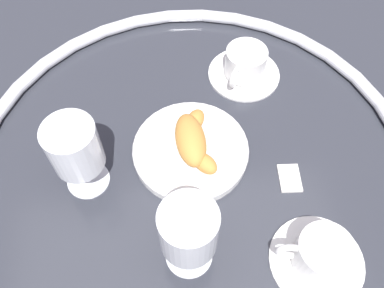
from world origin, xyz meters
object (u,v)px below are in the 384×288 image
(coffee_cup_far, at_px, (245,66))
(juice_glass_right, at_px, (75,150))
(juice_glass_left, at_px, (189,232))
(coffee_cup_near, at_px, (320,256))
(sugar_packet, at_px, (290,178))
(croissant_large, at_px, (194,140))
(pastry_plate, at_px, (192,150))

(coffee_cup_far, xyz_separation_m, juice_glass_right, (0.19, -0.29, 0.07))
(juice_glass_left, bearing_deg, coffee_cup_far, 155.59)
(coffee_cup_near, relative_size, juice_glass_left, 0.97)
(coffee_cup_far, xyz_separation_m, juice_glass_left, (0.33, -0.15, 0.07))
(juice_glass_right, relative_size, sugar_packet, 2.80)
(coffee_cup_near, distance_m, juice_glass_left, 0.19)
(croissant_large, bearing_deg, sugar_packet, 64.71)
(croissant_large, xyz_separation_m, juice_glass_left, (0.17, -0.03, 0.05))
(juice_glass_right, distance_m, sugar_packet, 0.34)
(juice_glass_right, bearing_deg, coffee_cup_far, 122.52)
(pastry_plate, height_order, coffee_cup_far, coffee_cup_far)
(coffee_cup_far, relative_size, juice_glass_left, 0.97)
(pastry_plate, relative_size, croissant_large, 1.40)
(croissant_large, relative_size, sugar_packet, 2.74)
(coffee_cup_near, distance_m, sugar_packet, 0.14)
(coffee_cup_near, xyz_separation_m, juice_glass_right, (-0.18, -0.32, 0.07))
(pastry_plate, height_order, sugar_packet, pastry_plate)
(coffee_cup_near, bearing_deg, juice_glass_right, -118.98)
(coffee_cup_near, xyz_separation_m, coffee_cup_far, (-0.37, -0.03, 0.00))
(sugar_packet, bearing_deg, juice_glass_left, -54.53)
(juice_glass_left, distance_m, juice_glass_right, 0.20)
(pastry_plate, height_order, croissant_large, croissant_large)
(coffee_cup_near, bearing_deg, pastry_plate, -143.79)
(coffee_cup_far, xyz_separation_m, sugar_packet, (0.23, 0.03, -0.02))
(pastry_plate, xyz_separation_m, juice_glass_right, (0.03, -0.17, 0.08))
(pastry_plate, height_order, juice_glass_right, juice_glass_right)
(coffee_cup_far, bearing_deg, sugar_packet, 6.78)
(coffee_cup_near, height_order, sugar_packet, coffee_cup_near)
(pastry_plate, relative_size, coffee_cup_far, 1.41)
(croissant_large, bearing_deg, coffee_cup_near, 35.60)
(pastry_plate, height_order, juice_glass_left, juice_glass_left)
(coffee_cup_far, height_order, juice_glass_left, juice_glass_left)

